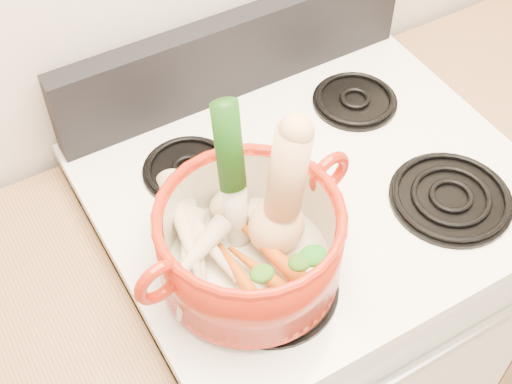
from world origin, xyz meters
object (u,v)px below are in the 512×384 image
dutch_oven (250,243)px  stove_body (301,317)px  squash (277,194)px  leek (235,177)px

dutch_oven → stove_body: bearing=21.0°
squash → dutch_oven: bearing=171.2°
dutch_oven → squash: squash is taller
dutch_oven → squash: size_ratio=1.20×
squash → leek: 0.07m
dutch_oven → squash: (0.05, 0.01, 0.08)m
stove_body → dutch_oven: (-0.21, -0.12, 0.58)m
stove_body → squash: (-0.15, -0.11, 0.66)m
dutch_oven → leek: leek is taller
stove_body → dutch_oven: dutch_oven is taller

